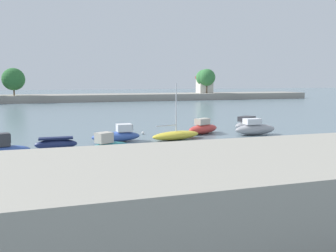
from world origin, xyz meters
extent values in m
plane|color=slate|center=(0.00, 0.00, 0.00)|extent=(400.00, 400.00, 0.00)
cube|color=#9E998C|center=(0.00, -8.92, 1.37)|extent=(94.23, 7.53, 2.74)
ellipsoid|color=#3856A8|center=(-8.08, 6.80, 0.45)|extent=(4.01, 2.46, 0.91)
cube|color=#333338|center=(-8.21, 6.76, 1.36)|extent=(1.35, 1.10, 0.91)
cube|color=black|center=(-7.66, 6.93, 1.45)|extent=(0.29, 0.69, 0.64)
ellipsoid|color=navy|center=(-4.47, 9.26, 0.42)|extent=(3.30, 0.95, 0.83)
cube|color=#161E41|center=(-4.47, 9.26, 0.91)|extent=(2.64, 0.80, 0.15)
ellipsoid|color=teal|center=(-0.90, 5.39, 0.52)|extent=(3.98, 2.88, 1.04)
cube|color=#BCB2A3|center=(-1.16, 5.24, 1.41)|extent=(1.38, 1.29, 0.75)
cube|color=black|center=(-0.68, 5.51, 1.49)|extent=(0.44, 0.72, 0.52)
ellipsoid|color=#3856A8|center=(0.75, 11.62, 0.45)|extent=(4.47, 1.82, 0.89)
cube|color=silver|center=(1.52, 11.64, 1.23)|extent=(1.37, 1.17, 0.68)
cube|color=black|center=(2.18, 11.66, 1.30)|extent=(0.11, 1.03, 0.47)
ellipsoid|color=yellow|center=(6.31, 10.99, 0.40)|extent=(5.33, 2.92, 0.79)
cylinder|color=silver|center=(6.29, 10.98, 3.03)|extent=(0.10, 0.10, 4.47)
cylinder|color=#B7B7BC|center=(5.26, 10.71, 1.40)|extent=(2.11, 0.64, 0.08)
ellipsoid|color=#C63833|center=(10.24, 13.78, 0.48)|extent=(4.36, 3.24, 0.96)
cube|color=#BCB2A3|center=(10.12, 13.71, 1.28)|extent=(1.79, 1.48, 0.63)
cube|color=black|center=(10.82, 14.07, 1.34)|extent=(0.42, 0.73, 0.44)
ellipsoid|color=#9E9EA3|center=(14.98, 11.40, 0.55)|extent=(4.44, 1.46, 1.10)
cube|color=silver|center=(14.59, 11.40, 1.38)|extent=(1.61, 1.11, 0.57)
cube|color=black|center=(15.40, 11.40, 1.44)|extent=(0.08, 0.99, 0.40)
ellipsoid|color=#9E9EA3|center=(16.94, 16.14, 0.42)|extent=(5.12, 3.85, 0.85)
cube|color=#333338|center=(16.56, 15.93, 1.13)|extent=(2.29, 2.05, 0.56)
cube|color=black|center=(17.40, 16.40, 1.18)|extent=(0.63, 1.03, 0.39)
sphere|color=white|center=(4.11, 15.11, 0.15)|extent=(0.29, 0.29, 0.29)
cube|color=gray|center=(0.00, 78.19, 0.88)|extent=(138.02, 11.22, 1.77)
cube|color=beige|center=(38.21, 78.43, 3.87)|extent=(4.09, 3.60, 4.21)
cube|color=brown|center=(38.21, 78.43, 6.32)|extent=(4.50, 3.96, 0.70)
cylinder|color=brown|center=(-13.67, 75.96, 2.68)|extent=(0.36, 0.36, 1.82)
sphere|color=#2D6B33|center=(-13.67, 75.96, 5.78)|extent=(5.48, 5.48, 5.48)
cylinder|color=brown|center=(38.11, 76.58, 3.08)|extent=(0.36, 0.36, 2.62)
sphere|color=#387A3D|center=(38.11, 76.58, 6.35)|extent=(4.89, 4.89, 4.89)
cylinder|color=brown|center=(37.62, 77.55, 3.08)|extent=(0.36, 0.36, 2.62)
sphere|color=#387A3D|center=(37.62, 77.55, 6.26)|extent=(4.69, 4.69, 4.69)
camera|label=1|loc=(-4.57, -20.80, 5.53)|focal=38.78mm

